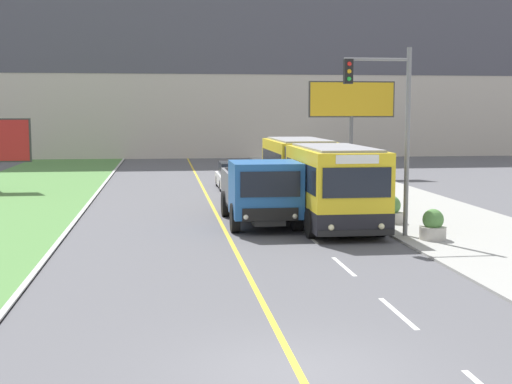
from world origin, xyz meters
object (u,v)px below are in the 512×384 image
object	(u,v)px
traffic_light_mast	(390,119)
planter_round_third	(367,199)
dump_truck	(262,193)
billboard_large	(352,103)
planter_round_near	(433,226)
planter_round_far	(343,189)
city_bus	(315,179)
planter_round_second	(391,211)
car_distant	(234,176)

from	to	relation	value
traffic_light_mast	planter_round_third	world-z (taller)	traffic_light_mast
traffic_light_mast	planter_round_third	xyz separation A→B (m)	(1.17, 6.39, -3.51)
dump_truck	billboard_large	bearing A→B (deg)	65.86
traffic_light_mast	planter_round_third	size ratio (longest dim) A/B	6.45
planter_round_near	planter_round_far	distance (m)	10.84
planter_round_near	planter_round_third	bearing A→B (deg)	90.78
traffic_light_mast	city_bus	bearing A→B (deg)	104.15
city_bus	traffic_light_mast	bearing A→B (deg)	-75.85
planter_round_third	planter_round_far	world-z (taller)	planter_round_far
planter_round_near	planter_round_third	xyz separation A→B (m)	(-0.10, 7.22, -0.01)
city_bus	dump_truck	bearing A→B (deg)	-136.02
dump_truck	planter_round_third	world-z (taller)	dump_truck
city_bus	billboard_large	size ratio (longest dim) A/B	2.09
dump_truck	planter_round_second	world-z (taller)	dump_truck
dump_truck	traffic_light_mast	distance (m)	5.60
dump_truck	city_bus	bearing A→B (deg)	43.98
dump_truck	planter_round_near	distance (m)	6.42
planter_round_near	planter_round_second	world-z (taller)	planter_round_second
city_bus	planter_round_second	bearing A→B (deg)	-47.73
dump_truck	car_distant	size ratio (longest dim) A/B	1.56
car_distant	billboard_large	world-z (taller)	billboard_large
planter_round_second	city_bus	bearing A→B (deg)	132.27
planter_round_second	planter_round_far	distance (m)	7.22
planter_round_third	planter_round_second	bearing A→B (deg)	-92.56
city_bus	planter_round_second	size ratio (longest dim) A/B	12.43
billboard_large	planter_round_second	distance (m)	19.70
billboard_large	planter_round_third	distance (m)	16.24
planter_round_near	planter_round_third	world-z (taller)	planter_round_near
planter_round_near	billboard_large	bearing A→B (deg)	81.77
planter_round_second	traffic_light_mast	bearing A→B (deg)	-109.86
car_distant	traffic_light_mast	xyz separation A→B (m)	(3.63, -15.94, 3.34)
planter_round_third	billboard_large	bearing A→B (deg)	77.63
billboard_large	planter_round_near	size ratio (longest dim) A/B	6.08
planter_round_near	planter_round_third	size ratio (longest dim) A/B	1.02
car_distant	planter_round_second	bearing A→B (deg)	-70.60
planter_round_far	planter_round_near	bearing A→B (deg)	-88.80
car_distant	planter_round_third	distance (m)	10.69
dump_truck	car_distant	distance (m)	13.02
traffic_light_mast	planter_round_far	world-z (taller)	traffic_light_mast
city_bus	billboard_large	world-z (taller)	billboard_large
traffic_light_mast	planter_round_second	xyz separation A→B (m)	(1.00, 2.78, -3.50)
traffic_light_mast	planter_round_far	xyz separation A→B (m)	(1.04, 10.00, -3.49)
billboard_large	planter_round_near	distance (m)	23.16
traffic_light_mast	planter_round_near	xyz separation A→B (m)	(1.26, -0.83, -3.50)
traffic_light_mast	planter_round_third	distance (m)	7.39
planter_round_third	planter_round_far	size ratio (longest dim) A/B	0.95
city_bus	billboard_large	bearing A→B (deg)	70.19
city_bus	traffic_light_mast	xyz separation A→B (m)	(1.36, -5.38, 2.49)
dump_truck	planter_round_far	size ratio (longest dim) A/B	6.48
planter_round_far	city_bus	bearing A→B (deg)	-117.35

